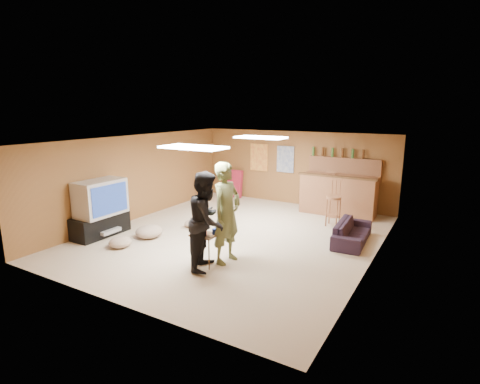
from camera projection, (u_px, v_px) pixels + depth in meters
The scene contains 32 objects.
ground at pixel (236, 236), 8.58m from camera, with size 7.00×7.00×0.00m, color tan.
ceiling at pixel (235, 140), 8.09m from camera, with size 6.00×7.00×0.02m, color silver.
wall_back at pixel (295, 168), 11.29m from camera, with size 6.00×0.02×2.20m, color brown.
wall_front at pixel (111, 234), 5.38m from camera, with size 6.00×0.02×2.20m, color brown.
wall_left at pixel (137, 177), 9.81m from camera, with size 0.02×7.00×2.20m, color brown.
wall_right at pixel (376, 207), 6.86m from camera, with size 0.02×7.00×2.20m, color brown.
tv_stand at pixel (101, 225), 8.59m from camera, with size 0.55×1.30×0.50m, color black.
dvd_box at pixel (108, 230), 8.50m from camera, with size 0.35×0.50×0.08m, color #B2B2B7.
tv_body at pixel (100, 198), 8.41m from camera, with size 0.60×1.10×0.80m, color #B2B2B7.
tv_screen at pixel (110, 199), 8.26m from camera, with size 0.02×0.95×0.65m, color navy.
bar_counter at pixel (338, 195), 10.21m from camera, with size 2.00×0.60×1.10m, color brown.
bar_lip at pixel (337, 177), 9.88m from camera, with size 2.10×0.12×0.05m, color #412815.
bar_shelf at pixel (344, 159), 10.38m from camera, with size 2.00×0.18×0.05m, color brown.
bar_backing at pixel (344, 169), 10.46m from camera, with size 2.00×0.14×0.60m, color brown.
poster_left at pixel (259, 157), 11.79m from camera, with size 0.60×0.03×0.85m, color #BF3F26.
poster_right at pixel (285, 159), 11.35m from camera, with size 0.55×0.03×0.80m, color #334C99.
folding_chair_stack at pixel (235, 184), 12.24m from camera, with size 0.50×0.14×0.90m, color #A01D36.
ceiling_panel_front at pixel (193, 147), 6.84m from camera, with size 1.20×0.60×0.04m, color white.
ceiling_panel_back at pixel (261, 137), 9.11m from camera, with size 1.20×0.60×0.04m, color white.
person_olive at pixel (227, 213), 6.97m from camera, with size 0.70×0.46×1.91m, color #60673C.
person_black at pixel (207, 221), 6.71m from camera, with size 0.87×0.68×1.79m, color black.
sofa at pixel (352, 232), 8.15m from camera, with size 1.57×0.61×0.46m, color black.
tray_table at pixel (205, 249), 6.96m from camera, with size 0.46×0.37×0.60m, color #412815.
cup_red_near at pixel (200, 229), 6.98m from camera, with size 0.08×0.08×0.11m, color red.
cup_red_far at pixel (205, 233), 6.80m from camera, with size 0.07×0.07×0.10m, color red.
cup_blue at pixel (214, 231), 6.88m from camera, with size 0.08×0.08×0.11m, color #162F9B.
bar_stool_left at pixel (328, 193), 10.21m from camera, with size 0.39×0.39×1.23m, color brown, non-canonical shape.
bar_stool_right at pixel (334, 203), 9.22m from camera, with size 0.37×0.37×1.17m, color brown, non-canonical shape.
cushion_near_tv at pixel (149, 232), 8.48m from camera, with size 0.60×0.60×0.27m, color gray.
cushion_mid at pixel (193, 223), 9.21m from camera, with size 0.40×0.40×0.18m, color gray.
cushion_far at pixel (120, 242), 7.89m from camera, with size 0.47×0.47×0.21m, color gray.
bottle_row at pixel (337, 153), 10.43m from camera, with size 1.48×0.08×0.26m, color #3F7233, non-canonical shape.
Camera 1 is at (4.18, -6.99, 2.87)m, focal length 28.00 mm.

